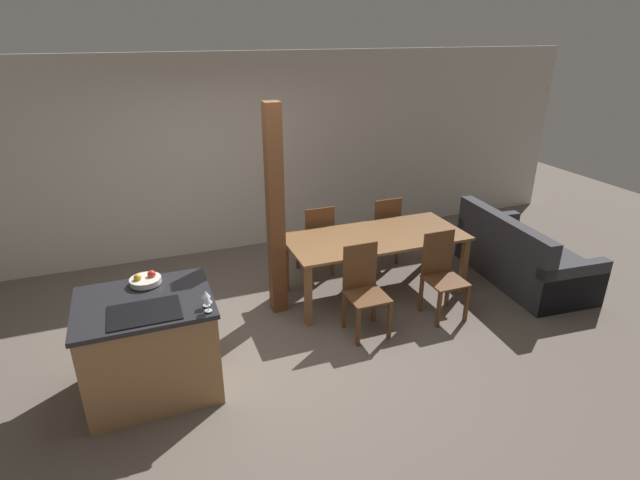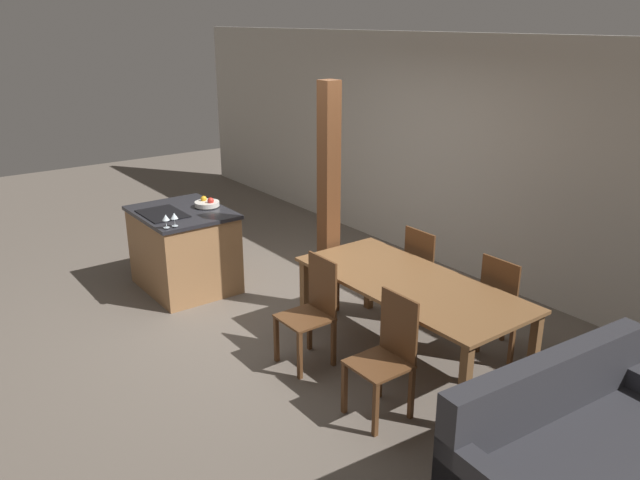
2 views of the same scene
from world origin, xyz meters
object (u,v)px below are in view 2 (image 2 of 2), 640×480
object	(u,v)px
fruit_bowl	(207,203)
dining_table	(410,291)
wine_glass_near	(166,218)
kitchen_island	(184,249)
dining_chair_near_left	(312,310)
timber_post	(329,202)
dining_chair_near_right	(387,355)
dining_chair_far_right	(505,306)
dining_chair_far_left	(426,273)
wine_glass_middle	(174,216)
couch	(584,463)

from	to	relation	value
fruit_bowl	dining_table	xyz separation A→B (m)	(2.56, 0.59, -0.28)
wine_glass_near	kitchen_island	bearing A→B (deg)	141.80
fruit_bowl	dining_chair_near_left	xyz separation A→B (m)	(2.09, -0.10, -0.44)
dining_chair_near_left	timber_post	xyz separation A→B (m)	(-0.72, 0.72, 0.67)
wine_glass_near	dining_chair_near_right	size ratio (longest dim) A/B	0.14
fruit_bowl	wine_glass_near	xyz separation A→B (m)	(0.44, -0.67, 0.07)
dining_chair_far_right	dining_table	bearing A→B (deg)	55.70
dining_chair_near_right	timber_post	distance (m)	1.93
wine_glass_near	dining_chair_far_left	distance (m)	2.60
wine_glass_near	wine_glass_middle	size ratio (longest dim) A/B	1.00
fruit_bowl	couch	size ratio (longest dim) A/B	0.15
wine_glass_near	wine_glass_middle	xyz separation A→B (m)	(0.00, 0.09, 0.00)
fruit_bowl	dining_table	world-z (taller)	fruit_bowl
kitchen_island	dining_table	distance (m)	2.75
wine_glass_middle	dining_chair_near_right	xyz separation A→B (m)	(2.59, 0.48, -0.51)
wine_glass_middle	dining_chair_near_right	distance (m)	2.69
fruit_bowl	dining_chair_near_right	size ratio (longest dim) A/B	0.28
wine_glass_near	couch	size ratio (longest dim) A/B	0.07
dining_chair_near_left	timber_post	distance (m)	1.22
couch	dining_chair_near_right	bearing A→B (deg)	107.76
fruit_bowl	dining_chair_near_right	world-z (taller)	fruit_bowl
wine_glass_near	timber_post	xyz separation A→B (m)	(0.94, 1.29, 0.16)
wine_glass_middle	timber_post	xyz separation A→B (m)	(0.94, 1.20, 0.16)
wine_glass_middle	dining_chair_near_left	world-z (taller)	wine_glass_middle
kitchen_island	fruit_bowl	xyz separation A→B (m)	(0.04, 0.29, 0.48)
wine_glass_middle	dining_chair_near_left	distance (m)	1.79
couch	wine_glass_near	bearing A→B (deg)	107.12
wine_glass_middle	dining_chair_near_left	bearing A→B (deg)	16.08
dining_chair_far_right	timber_post	bearing A→B (deg)	21.69
dining_chair_near_left	couch	xyz separation A→B (m)	(2.37, 0.34, -0.21)
dining_chair_near_right	fruit_bowl	bearing A→B (deg)	178.10
fruit_bowl	timber_post	distance (m)	1.53
kitchen_island	wine_glass_middle	size ratio (longest dim) A/B	8.18
kitchen_island	dining_chair_far_left	world-z (taller)	dining_chair_far_left
wine_glass_middle	dining_table	xyz separation A→B (m)	(2.12, 1.17, -0.35)
dining_chair_near_left	timber_post	size ratio (longest dim) A/B	0.41
fruit_bowl	dining_chair_far_right	xyz separation A→B (m)	(3.03, 1.28, -0.44)
dining_chair_near_right	wine_glass_middle	bearing A→B (deg)	-169.60
couch	dining_chair_far_right	bearing A→B (deg)	58.14
kitchen_island	dining_chair_near_left	xyz separation A→B (m)	(2.13, 0.19, 0.04)
wine_glass_middle	timber_post	size ratio (longest dim) A/B	0.06
wine_glass_middle	dining_chair_far_left	size ratio (longest dim) A/B	0.14
dining_table	timber_post	size ratio (longest dim) A/B	0.91
wine_glass_middle	timber_post	bearing A→B (deg)	52.00
fruit_bowl	dining_chair_far_left	distance (m)	2.49
fruit_bowl	wine_glass_near	world-z (taller)	wine_glass_near
dining_chair_far_right	timber_post	world-z (taller)	timber_post
wine_glass_middle	couch	bearing A→B (deg)	11.43
dining_chair_near_left	dining_chair_far_right	world-z (taller)	same
dining_chair_far_left	timber_post	world-z (taller)	timber_post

